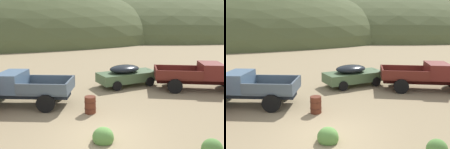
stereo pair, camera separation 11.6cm
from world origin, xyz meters
The scene contains 9 objects.
ground_plane centered at (0.00, 0.00, 0.00)m, with size 300.00×300.00×0.00m, color #998460.
hill_distant centered at (31.05, 75.82, 0.00)m, with size 94.71×83.32×28.52m, color #4C5633.
truck_chalk_blue centered at (-4.28, 4.77, 1.00)m, with size 5.97×3.50×1.89m.
car_weathered_green centered at (3.24, 7.52, 0.82)m, with size 4.93×2.88×1.57m.
truck_oxblood centered at (8.27, 5.20, 1.00)m, with size 6.70×4.08×1.89m.
oil_drum_foreground centered at (-0.27, 2.62, 0.44)m, with size 0.62×0.62×0.89m.
bush_near_barrel centered at (-0.14, -0.52, 0.20)m, with size 0.87×0.91×0.78m.
bush_front_right centered at (9.61, 9.07, 0.25)m, with size 1.08×1.06×0.98m.
bush_lone_scrub centered at (-2.22, 8.53, 0.25)m, with size 0.93×0.92×0.93m.
Camera 1 is at (-1.65, -9.09, 4.66)m, focal length 38.38 mm.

